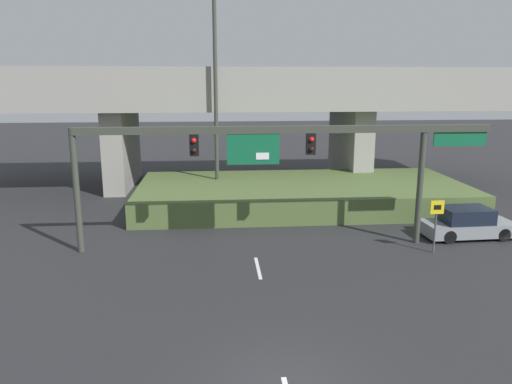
{
  "coord_description": "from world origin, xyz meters",
  "views": [
    {
      "loc": [
        -1.66,
        -11.05,
        7.53
      ],
      "look_at": [
        0.0,
        9.04,
        2.95
      ],
      "focal_mm": 35.0,
      "sensor_mm": 36.0,
      "label": 1
    }
  ],
  "objects_px": {
    "speed_limit_sign": "(436,218)",
    "parked_sedan_near_right": "(467,224)",
    "highway_light_pole_near": "(216,84)",
    "signal_gantry": "(279,148)"
  },
  "relations": [
    {
      "from": "signal_gantry",
      "to": "parked_sedan_near_right",
      "type": "height_order",
      "value": "signal_gantry"
    },
    {
      "from": "signal_gantry",
      "to": "speed_limit_sign",
      "type": "bearing_deg",
      "value": -11.94
    },
    {
      "from": "speed_limit_sign",
      "to": "highway_light_pole_near",
      "type": "bearing_deg",
      "value": 131.81
    },
    {
      "from": "speed_limit_sign",
      "to": "parked_sedan_near_right",
      "type": "distance_m",
      "value": 3.37
    },
    {
      "from": "speed_limit_sign",
      "to": "parked_sedan_near_right",
      "type": "relative_size",
      "value": 0.55
    },
    {
      "from": "signal_gantry",
      "to": "highway_light_pole_near",
      "type": "bearing_deg",
      "value": 106.55
    },
    {
      "from": "speed_limit_sign",
      "to": "highway_light_pole_near",
      "type": "distance_m",
      "value": 15.29
    },
    {
      "from": "speed_limit_sign",
      "to": "highway_light_pole_near",
      "type": "height_order",
      "value": "highway_light_pole_near"
    },
    {
      "from": "parked_sedan_near_right",
      "to": "highway_light_pole_near",
      "type": "bearing_deg",
      "value": 142.14
    },
    {
      "from": "signal_gantry",
      "to": "parked_sedan_near_right",
      "type": "distance_m",
      "value": 10.09
    }
  ]
}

